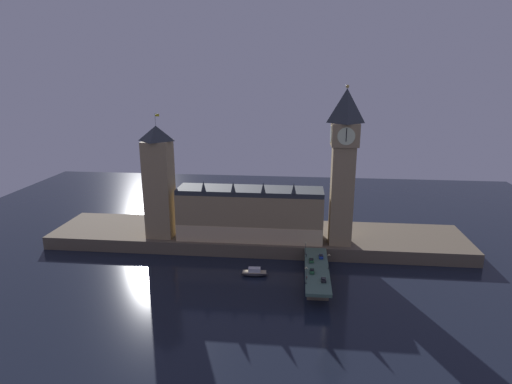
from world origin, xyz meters
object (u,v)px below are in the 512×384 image
at_px(car_southbound_lead, 324,280).
at_px(street_lamp_near, 306,273).
at_px(pedestrian_near_rail, 307,277).
at_px(car_southbound_trail, 321,256).
at_px(boat_upstream, 254,273).
at_px(victoria_tower, 159,182).
at_px(car_northbound_lead, 311,260).
at_px(clock_tower, 343,163).
at_px(pedestrian_far_rail, 306,255).
at_px(street_lamp_mid, 329,260).
at_px(car_northbound_trail, 312,271).
at_px(street_lamp_far, 306,247).

bearing_deg(car_southbound_lead, street_lamp_near, -158.43).
bearing_deg(pedestrian_near_rail, car_southbound_trail, 73.24).
bearing_deg(pedestrian_near_rail, boat_upstream, 146.76).
bearing_deg(victoria_tower, car_southbound_lead, -28.66).
distance_m(car_northbound_lead, car_southbound_trail, 6.49).
height_order(clock_tower, pedestrian_near_rail, clock_tower).
distance_m(clock_tower, pedestrian_near_rail, 60.90).
height_order(victoria_tower, boat_upstream, victoria_tower).
xyz_separation_m(car_southbound_trail, street_lamp_near, (-7.21, -26.28, 3.90)).
height_order(car_northbound_lead, car_southbound_lead, car_southbound_lead).
relative_size(victoria_tower, pedestrian_far_rail, 34.43).
height_order(pedestrian_near_rail, boat_upstream, pedestrian_near_rail).
height_order(pedestrian_near_rail, street_lamp_mid, street_lamp_mid).
distance_m(car_southbound_lead, pedestrian_far_rail, 24.35).
bearing_deg(car_northbound_lead, pedestrian_far_rail, 116.31).
bearing_deg(pedestrian_far_rail, victoria_tower, 164.03).
bearing_deg(car_northbound_lead, boat_upstream, -174.08).
xyz_separation_m(victoria_tower, car_southbound_lead, (82.29, -44.98, -28.02)).
xyz_separation_m(car_northbound_trail, street_lamp_far, (-2.67, 19.09, 3.21)).
relative_size(car_northbound_trail, boat_upstream, 0.33).
relative_size(car_northbound_trail, car_southbound_lead, 1.07).
xyz_separation_m(car_northbound_lead, car_northbound_trail, (0.00, -11.28, 0.10)).
relative_size(car_northbound_lead, car_northbound_trail, 1.00).
relative_size(clock_tower, victoria_tower, 1.22).
relative_size(pedestrian_near_rail, street_lamp_far, 0.27).
bearing_deg(street_lamp_mid, car_northbound_trail, -148.78).
bearing_deg(car_northbound_lead, car_southbound_trail, 45.64).
xyz_separation_m(car_southbound_trail, boat_upstream, (-30.17, -7.30, -6.21)).
bearing_deg(car_northbound_lead, pedestrian_near_rail, -97.20).
xyz_separation_m(street_lamp_near, street_lamp_mid, (9.88, 14.72, -0.25)).
relative_size(clock_tower, boat_upstream, 6.23).
distance_m(car_northbound_trail, car_southbound_trail, 16.56).
bearing_deg(car_northbound_trail, pedestrian_near_rail, -108.76).
distance_m(car_southbound_trail, pedestrian_near_rail, 23.62).
xyz_separation_m(car_southbound_lead, pedestrian_far_rail, (-6.81, 23.37, 0.35)).
height_order(street_lamp_near, street_lamp_far, street_lamp_near).
bearing_deg(victoria_tower, car_northbound_lead, -18.62).
height_order(pedestrian_near_rail, street_lamp_far, street_lamp_far).
xyz_separation_m(car_northbound_lead, street_lamp_mid, (7.21, -6.91, 3.71)).
xyz_separation_m(car_northbound_trail, street_lamp_near, (-2.67, -10.35, 3.87)).
bearing_deg(victoria_tower, car_northbound_trail, -25.74).
distance_m(car_northbound_lead, pedestrian_far_rail, 5.14).
bearing_deg(clock_tower, car_northbound_lead, -119.95).
height_order(victoria_tower, street_lamp_near, victoria_tower).
bearing_deg(victoria_tower, street_lamp_mid, -21.29).
bearing_deg(car_southbound_lead, car_northbound_trail, 121.19).
distance_m(car_northbound_lead, car_southbound_lead, 19.32).
bearing_deg(pedestrian_near_rail, street_lamp_far, 90.89).
relative_size(pedestrian_near_rail, street_lamp_near, 0.23).
xyz_separation_m(street_lamp_mid, boat_upstream, (-32.84, 4.25, -9.85)).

